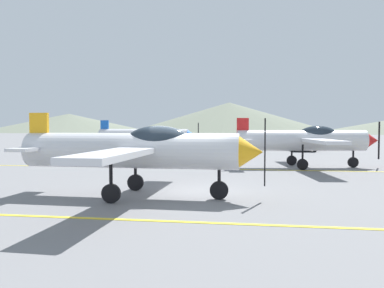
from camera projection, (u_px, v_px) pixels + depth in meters
The scene contains 9 objects.
ground_plane at pixel (190, 195), 12.66m from camera, with size 400.00×400.00×0.00m, color slate.
apron_line_near at pixel (166, 221), 9.13m from camera, with size 80.00×0.16×0.01m, color yellow.
apron_line_far at pixel (213, 169), 20.23m from camera, with size 80.00×0.16×0.01m, color yellow.
airplane_near at pixel (139, 149), 12.23m from camera, with size 7.79×8.99×2.70m.
airplane_mid at pixel (306, 140), 20.91m from camera, with size 7.88×9.03×2.70m.
airplane_far at pixel (147, 136), 28.69m from camera, with size 7.86×9.03×2.70m.
car_sedan at pixel (302, 141), 35.26m from camera, with size 2.16×4.37×1.62m.
hill_left at pixel (69, 123), 151.73m from camera, with size 64.21×64.21×7.07m, color slate.
hill_centerleft at pixel (229, 117), 163.96m from camera, with size 83.58×83.58×12.26m, color slate.
Camera 1 is at (1.99, -12.41, 2.26)m, focal length 36.07 mm.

